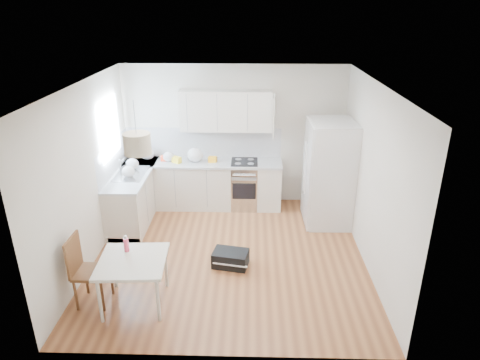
% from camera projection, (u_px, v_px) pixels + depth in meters
% --- Properties ---
extents(floor, '(4.20, 4.20, 0.00)m').
position_uv_depth(floor, '(230.00, 255.00, 6.81)').
color(floor, brown).
rests_on(floor, ground).
extents(ceiling, '(4.20, 4.20, 0.00)m').
position_uv_depth(ceiling, '(228.00, 85.00, 5.77)').
color(ceiling, white).
rests_on(ceiling, wall_back).
extents(wall_back, '(4.20, 0.00, 4.20)m').
position_uv_depth(wall_back, '(234.00, 136.00, 8.23)').
color(wall_back, beige).
rests_on(wall_back, floor).
extents(wall_left, '(0.00, 4.20, 4.20)m').
position_uv_depth(wall_left, '(88.00, 175.00, 6.34)').
color(wall_left, beige).
rests_on(wall_left, floor).
extents(wall_right, '(0.00, 4.20, 4.20)m').
position_uv_depth(wall_right, '(372.00, 178.00, 6.24)').
color(wall_right, beige).
rests_on(wall_right, floor).
extents(window_glassblock, '(0.02, 1.00, 1.00)m').
position_uv_depth(window_glassblock, '(109.00, 128.00, 7.25)').
color(window_glassblock, '#BFE0F9').
rests_on(window_glassblock, wall_left).
extents(cabinets_back, '(3.00, 0.60, 0.88)m').
position_uv_depth(cabinets_back, '(203.00, 185.00, 8.32)').
color(cabinets_back, beige).
rests_on(cabinets_back, floor).
extents(cabinets_left, '(0.60, 1.80, 0.88)m').
position_uv_depth(cabinets_left, '(134.00, 197.00, 7.79)').
color(cabinets_left, beige).
rests_on(cabinets_left, floor).
extents(counter_back, '(3.02, 0.64, 0.04)m').
position_uv_depth(counter_back, '(203.00, 163.00, 8.14)').
color(counter_back, '#ACAFB1').
rests_on(counter_back, cabinets_back).
extents(counter_left, '(0.64, 1.82, 0.04)m').
position_uv_depth(counter_left, '(132.00, 174.00, 7.62)').
color(counter_left, '#ACAFB1').
rests_on(counter_left, cabinets_left).
extents(backsplash_back, '(3.00, 0.01, 0.58)m').
position_uv_depth(backsplash_back, '(204.00, 142.00, 8.29)').
color(backsplash_back, silver).
rests_on(backsplash_back, wall_back).
extents(backsplash_left, '(0.01, 1.80, 0.58)m').
position_uv_depth(backsplash_left, '(113.00, 157.00, 7.50)').
color(backsplash_left, silver).
rests_on(backsplash_left, wall_left).
extents(upper_cabinets, '(1.70, 0.32, 0.75)m').
position_uv_depth(upper_cabinets, '(226.00, 111.00, 7.88)').
color(upper_cabinets, beige).
rests_on(upper_cabinets, wall_back).
extents(range_oven, '(0.50, 0.61, 0.88)m').
position_uv_depth(range_oven, '(244.00, 185.00, 8.30)').
color(range_oven, '#B7B9BC').
rests_on(range_oven, floor).
extents(sink, '(0.50, 0.80, 0.16)m').
position_uv_depth(sink, '(131.00, 174.00, 7.56)').
color(sink, '#B7B9BC').
rests_on(sink, counter_left).
extents(refrigerator, '(0.90, 0.95, 1.87)m').
position_uv_depth(refrigerator, '(330.00, 173.00, 7.55)').
color(refrigerator, silver).
rests_on(refrigerator, floor).
extents(dining_table, '(0.90, 0.90, 0.67)m').
position_uv_depth(dining_table, '(133.00, 265.00, 5.51)').
color(dining_table, beige).
rests_on(dining_table, floor).
extents(dining_chair, '(0.43, 0.43, 0.98)m').
position_uv_depth(dining_chair, '(92.00, 271.00, 5.57)').
color(dining_chair, '#4D2D17').
rests_on(dining_chair, floor).
extents(drink_bottle, '(0.08, 0.08, 0.23)m').
position_uv_depth(drink_bottle, '(126.00, 243.00, 5.63)').
color(drink_bottle, '#F24367').
rests_on(drink_bottle, dining_table).
extents(gym_bag, '(0.58, 0.44, 0.24)m').
position_uv_depth(gym_bag, '(231.00, 258.00, 6.51)').
color(gym_bag, black).
rests_on(gym_bag, floor).
extents(pendant_lamp, '(0.34, 0.34, 0.25)m').
position_uv_depth(pendant_lamp, '(137.00, 144.00, 5.06)').
color(pendant_lamp, beige).
rests_on(pendant_lamp, ceiling).
extents(grocery_bag_a, '(0.27, 0.23, 0.24)m').
position_uv_depth(grocery_bag_a, '(147.00, 153.00, 8.21)').
color(grocery_bag_a, silver).
rests_on(grocery_bag_a, counter_back).
extents(grocery_bag_b, '(0.21, 0.18, 0.19)m').
position_uv_depth(grocery_bag_b, '(169.00, 157.00, 8.10)').
color(grocery_bag_b, silver).
rests_on(grocery_bag_b, counter_back).
extents(grocery_bag_c, '(0.30, 0.26, 0.27)m').
position_uv_depth(grocery_bag_c, '(195.00, 155.00, 8.08)').
color(grocery_bag_c, silver).
rests_on(grocery_bag_c, counter_back).
extents(grocery_bag_d, '(0.23, 0.19, 0.21)m').
position_uv_depth(grocery_bag_d, '(132.00, 164.00, 7.73)').
color(grocery_bag_d, silver).
rests_on(grocery_bag_d, counter_back).
extents(grocery_bag_e, '(0.22, 0.19, 0.20)m').
position_uv_depth(grocery_bag_e, '(128.00, 172.00, 7.38)').
color(grocery_bag_e, silver).
rests_on(grocery_bag_e, counter_left).
extents(snack_orange, '(0.17, 0.11, 0.11)m').
position_uv_depth(snack_orange, '(213.00, 159.00, 8.09)').
color(snack_orange, orange).
rests_on(snack_orange, counter_back).
extents(snack_yellow, '(0.20, 0.17, 0.11)m').
position_uv_depth(snack_yellow, '(177.00, 160.00, 8.06)').
color(snack_yellow, yellow).
rests_on(snack_yellow, counter_back).
extents(snack_red, '(0.15, 0.10, 0.10)m').
position_uv_depth(snack_red, '(165.00, 158.00, 8.16)').
color(snack_red, red).
rests_on(snack_red, counter_back).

